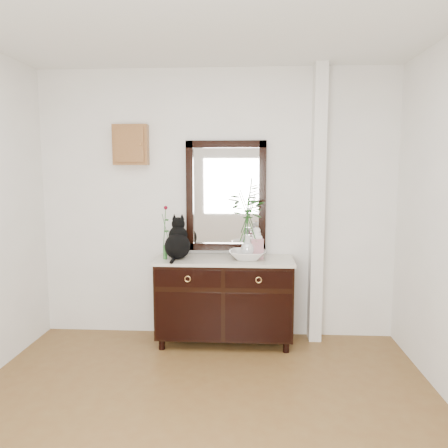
# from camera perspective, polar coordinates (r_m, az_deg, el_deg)

# --- Properties ---
(wall_back) EXTENTS (3.60, 0.04, 2.70)m
(wall_back) POSITION_cam_1_polar(r_m,az_deg,el_deg) (4.42, -1.03, 2.51)
(wall_back) COLOR white
(wall_back) RESTS_ON ground
(pilaster) EXTENTS (0.12, 0.20, 2.70)m
(pilaster) POSITION_cam_1_polar(r_m,az_deg,el_deg) (4.37, 12.08, 2.31)
(pilaster) COLOR white
(pilaster) RESTS_ON ground
(sideboard) EXTENTS (1.33, 0.52, 0.82)m
(sideboard) POSITION_cam_1_polar(r_m,az_deg,el_deg) (4.32, 0.08, -9.42)
(sideboard) COLOR black
(sideboard) RESTS_ON ground
(wall_mirror) EXTENTS (0.80, 0.06, 1.10)m
(wall_mirror) POSITION_cam_1_polar(r_m,az_deg,el_deg) (4.39, 0.26, 3.66)
(wall_mirror) COLOR black
(wall_mirror) RESTS_ON wall_back
(key_cabinet) EXTENTS (0.35, 0.10, 0.40)m
(key_cabinet) POSITION_cam_1_polar(r_m,az_deg,el_deg) (4.51, -12.08, 10.08)
(key_cabinet) COLOR brown
(key_cabinet) RESTS_ON wall_back
(cat) EXTENTS (0.29, 0.36, 0.40)m
(cat) POSITION_cam_1_polar(r_m,az_deg,el_deg) (4.23, -6.12, -1.80)
(cat) COLOR black
(cat) RESTS_ON sideboard
(lotus_bowl) EXTENTS (0.37, 0.37, 0.09)m
(lotus_bowl) POSITION_cam_1_polar(r_m,az_deg,el_deg) (4.20, 3.08, -4.05)
(lotus_bowl) COLOR white
(lotus_bowl) RESTS_ON sideboard
(vase_branches) EXTENTS (0.48, 0.48, 0.76)m
(vase_branches) POSITION_cam_1_polar(r_m,az_deg,el_deg) (4.14, 3.11, 0.82)
(vase_branches) COLOR silver
(vase_branches) RESTS_ON lotus_bowl
(bud_vase_rose) EXTENTS (0.07, 0.07, 0.52)m
(bud_vase_rose) POSITION_cam_1_polar(r_m,az_deg,el_deg) (4.20, -7.74, -1.06)
(bud_vase_rose) COLOR #2B642A
(bud_vase_rose) RESTS_ON sideboard
(ginger_jar) EXTENTS (0.13, 0.13, 0.32)m
(ginger_jar) POSITION_cam_1_polar(r_m,az_deg,el_deg) (4.23, 4.28, -2.39)
(ginger_jar) COLOR silver
(ginger_jar) RESTS_ON sideboard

